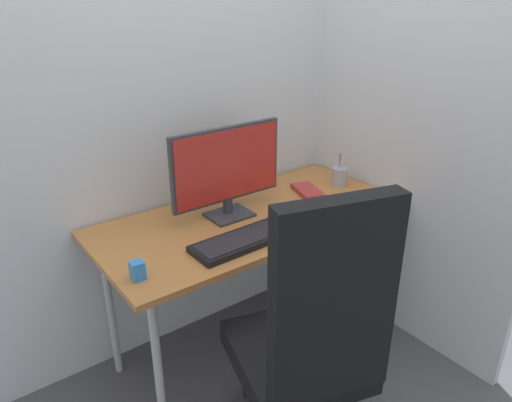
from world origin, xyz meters
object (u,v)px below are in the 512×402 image
(mouse, at_px, (311,214))
(notebook, at_px, (308,191))
(keyboard, at_px, (242,241))
(desk_clamp_accessory, at_px, (137,270))
(pen_holder, at_px, (339,176))
(office_chair, at_px, (311,340))
(monitor, at_px, (227,168))

(mouse, height_order, notebook, mouse)
(keyboard, height_order, desk_clamp_accessory, desk_clamp_accessory)
(keyboard, distance_m, pen_holder, 0.80)
(keyboard, distance_m, mouse, 0.38)
(pen_holder, relative_size, notebook, 0.89)
(desk_clamp_accessory, bearing_deg, keyboard, -1.30)
(pen_holder, relative_size, desk_clamp_accessory, 2.48)
(mouse, bearing_deg, keyboard, 175.92)
(mouse, bearing_deg, notebook, 45.68)
(keyboard, distance_m, desk_clamp_accessory, 0.44)
(office_chair, height_order, mouse, office_chair)
(office_chair, bearing_deg, pen_holder, 39.84)
(keyboard, height_order, pen_holder, pen_holder)
(desk_clamp_accessory, bearing_deg, notebook, 12.10)
(mouse, bearing_deg, office_chair, -137.54)
(mouse, relative_size, notebook, 0.50)
(monitor, xyz_separation_m, pen_holder, (0.66, -0.04, -0.18))
(monitor, bearing_deg, office_chair, -102.07)
(office_chair, bearing_deg, keyboard, 83.73)
(office_chair, relative_size, keyboard, 2.72)
(keyboard, height_order, notebook, keyboard)
(desk_clamp_accessory, bearing_deg, office_chair, -50.98)
(office_chair, relative_size, mouse, 11.92)
(office_chair, distance_m, mouse, 0.67)
(office_chair, relative_size, monitor, 2.15)
(mouse, bearing_deg, desk_clamp_accessory, 174.60)
(office_chair, distance_m, pen_holder, 1.08)
(mouse, relative_size, desk_clamp_accessory, 1.41)
(monitor, height_order, desk_clamp_accessory, monitor)
(mouse, relative_size, pen_holder, 0.57)
(desk_clamp_accessory, bearing_deg, pen_holder, 9.56)
(keyboard, xyz_separation_m, mouse, (0.38, 0.01, 0.00))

